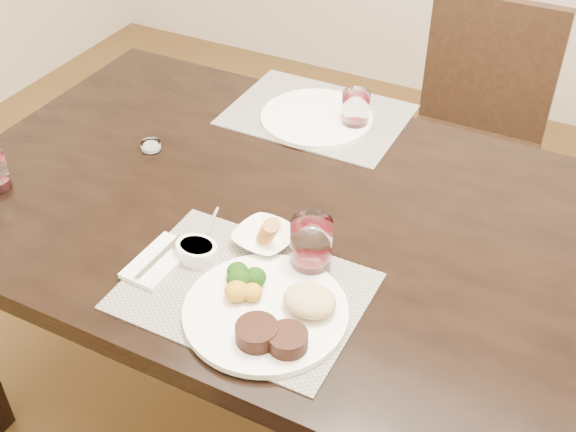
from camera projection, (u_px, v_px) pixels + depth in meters
The scene contains 13 objects.
dining_table at pixel (368, 262), 1.59m from camera, with size 2.00×1.00×0.75m.
chair_far at pixel (473, 128), 2.35m from camera, with size 0.42×0.42×0.90m.
placemat_near at pixel (244, 291), 1.40m from camera, with size 0.46×0.34×0.00m, color gray.
placemat_far at pixel (317, 115), 1.93m from camera, with size 0.46×0.34×0.00m, color gray.
dinner_plate at pixel (272, 311), 1.33m from camera, with size 0.31×0.31×0.06m.
napkin_fork at pixel (159, 261), 1.46m from camera, with size 0.09×0.16×0.02m.
steak_knife at pixel (284, 335), 1.31m from camera, with size 0.09×0.22×0.01m.
cracker_bowl at pixel (265, 238), 1.50m from camera, with size 0.14×0.14×0.05m.
sauce_ramekin at pixel (197, 251), 1.46m from camera, with size 0.09×0.13×0.07m.
wine_glass_near at pixel (311, 247), 1.42m from camera, with size 0.08×0.08×0.12m.
far_plate at pixel (317, 118), 1.90m from camera, with size 0.29×0.29×0.01m, color white.
wine_glass_far at pixel (355, 112), 1.85m from camera, with size 0.07×0.07×0.10m.
salt_cellar at pixel (151, 146), 1.79m from camera, with size 0.05×0.05×0.02m.
Camera 1 is at (0.38, -1.13, 1.74)m, focal length 45.00 mm.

